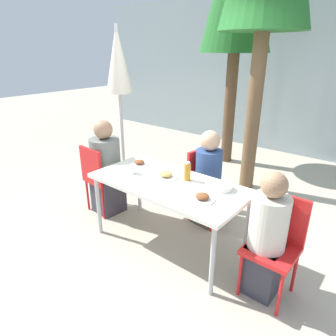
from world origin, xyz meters
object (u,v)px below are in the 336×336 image
(person_left, at_px, (106,171))
(closed_umbrella, at_px, (118,70))
(person_far, at_px, (208,180))
(bottle, at_px, (187,172))
(chair_right, at_px, (276,238))
(chair_left, at_px, (99,174))
(chair_far, at_px, (205,180))
(salad_bowl, at_px, (222,186))
(drinking_cup, at_px, (133,169))
(person_right, at_px, (266,238))

(person_left, xyz_separation_m, closed_umbrella, (-0.34, 0.60, 1.16))
(person_far, xyz_separation_m, bottle, (0.04, -0.48, 0.27))
(chair_right, bearing_deg, closed_umbrella, -12.91)
(chair_left, xyz_separation_m, person_left, (0.06, 0.08, 0.04))
(chair_left, height_order, person_left, person_left)
(chair_far, bearing_deg, salad_bowl, 52.21)
(chair_left, distance_m, closed_umbrella, 1.40)
(chair_far, distance_m, person_far, 0.10)
(closed_umbrella, height_order, salad_bowl, closed_umbrella)
(chair_right, bearing_deg, drinking_cup, 5.70)
(closed_umbrella, bearing_deg, person_far, -1.31)
(person_left, relative_size, person_right, 1.07)
(chair_left, xyz_separation_m, closed_umbrella, (-0.29, 0.67, 1.20))
(chair_left, height_order, drinking_cup, chair_left)
(person_far, bearing_deg, chair_right, 68.18)
(chair_far, relative_size, person_far, 0.77)
(chair_left, relative_size, person_far, 0.77)
(bottle, distance_m, drinking_cup, 0.60)
(drinking_cup, bearing_deg, person_right, 2.18)
(closed_umbrella, distance_m, drinking_cup, 1.53)
(person_left, bearing_deg, person_right, 1.60)
(person_far, height_order, drinking_cup, person_far)
(person_right, distance_m, salad_bowl, 0.63)
(closed_umbrella, relative_size, drinking_cup, 25.35)
(chair_left, xyz_separation_m, drinking_cup, (0.68, -0.06, 0.26))
(person_left, xyz_separation_m, chair_far, (1.06, 0.62, -0.04))
(chair_left, distance_m, person_left, 0.10)
(chair_far, distance_m, salad_bowl, 0.75)
(person_far, xyz_separation_m, closed_umbrella, (-1.47, 0.03, 1.16))
(chair_left, relative_size, chair_right, 1.00)
(person_right, bearing_deg, chair_right, -122.03)
(person_left, bearing_deg, chair_left, -122.03)
(person_left, bearing_deg, chair_right, 3.76)
(chair_far, height_order, closed_umbrella, closed_umbrella)
(bottle, bearing_deg, chair_far, 102.16)
(chair_far, bearing_deg, chair_right, 67.42)
(chair_far, bearing_deg, bottle, 19.36)
(person_far, xyz_separation_m, drinking_cup, (-0.51, -0.70, 0.23))
(closed_umbrella, bearing_deg, chair_right, -13.54)
(person_right, bearing_deg, person_left, -1.60)
(person_left, height_order, person_right, person_left)
(chair_far, distance_m, closed_umbrella, 1.84)
(chair_far, height_order, bottle, bottle)
(chair_far, height_order, drinking_cup, chair_far)
(person_right, height_order, bottle, person_right)
(closed_umbrella, xyz_separation_m, drinking_cup, (0.96, -0.74, -0.94))
(chair_right, xyz_separation_m, salad_bowl, (-0.60, 0.13, 0.25))
(bottle, relative_size, drinking_cup, 2.18)
(chair_right, xyz_separation_m, bottle, (-0.98, 0.09, 0.31))
(chair_right, height_order, drinking_cup, chair_right)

